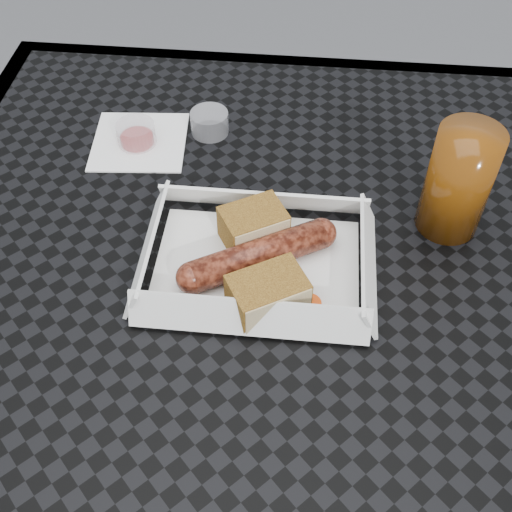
{
  "coord_description": "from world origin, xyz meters",
  "views": [
    {
      "loc": [
        0.05,
        -0.47,
        1.28
      ],
      "look_at": [
        0.01,
        -0.03,
        0.78
      ],
      "focal_mm": 45.0,
      "sensor_mm": 36.0,
      "label": 1
    }
  ],
  "objects_px": {
    "food_tray": "(257,266)",
    "bratwurst": "(258,255)",
    "patio_table": "(249,293)",
    "drink_glass": "(458,182)"
  },
  "relations": [
    {
      "from": "food_tray",
      "to": "drink_glass",
      "type": "relative_size",
      "value": 1.68
    },
    {
      "from": "food_tray",
      "to": "drink_glass",
      "type": "bearing_deg",
      "value": 22.44
    },
    {
      "from": "food_tray",
      "to": "bratwurst",
      "type": "xyz_separation_m",
      "value": [
        0.0,
        -0.0,
        0.02
      ]
    },
    {
      "from": "bratwurst",
      "to": "drink_glass",
      "type": "distance_m",
      "value": 0.23
    },
    {
      "from": "patio_table",
      "to": "drink_glass",
      "type": "xyz_separation_m",
      "value": [
        0.22,
        0.07,
        0.14
      ]
    },
    {
      "from": "patio_table",
      "to": "drink_glass",
      "type": "distance_m",
      "value": 0.27
    },
    {
      "from": "patio_table",
      "to": "bratwurst",
      "type": "xyz_separation_m",
      "value": [
        0.01,
        -0.02,
        0.1
      ]
    },
    {
      "from": "food_tray",
      "to": "drink_glass",
      "type": "xyz_separation_m",
      "value": [
        0.21,
        0.09,
        0.06
      ]
    },
    {
      "from": "food_tray",
      "to": "bratwurst",
      "type": "relative_size",
      "value": 1.33
    },
    {
      "from": "patio_table",
      "to": "food_tray",
      "type": "bearing_deg",
      "value": -62.24
    }
  ]
}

